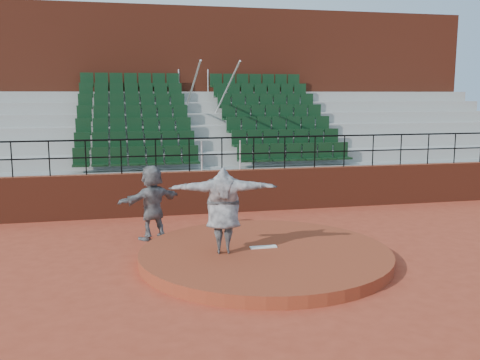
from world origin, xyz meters
The scene contains 9 objects.
ground centered at (0.00, 0.00, 0.00)m, with size 90.00×90.00×0.00m, color #A53B25.
pitchers_mound centered at (0.00, 0.00, 0.12)m, with size 5.50×5.50×0.25m, color maroon.
pitching_rubber centered at (0.00, 0.15, 0.27)m, with size 0.60×0.15×0.03m, color white.
boundary_wall centered at (0.00, 5.00, 0.65)m, with size 24.00×0.30×1.30m, color maroon.
wall_railing centered at (0.00, 5.00, 2.03)m, with size 24.04×0.05×1.03m.
seating_deck centered at (0.00, 8.64, 1.45)m, with size 24.00×5.97×4.63m.
press_box_facade centered at (0.00, 12.60, 3.55)m, with size 24.00×3.00×7.10m, color maroon.
pitcher centered at (-0.93, 0.00, 1.18)m, with size 2.28×0.62×1.86m, color black.
fielder centered at (-2.29, 2.38, 0.94)m, with size 1.74×0.55×1.88m, color black.
Camera 1 is at (-3.03, -10.90, 3.63)m, focal length 40.00 mm.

